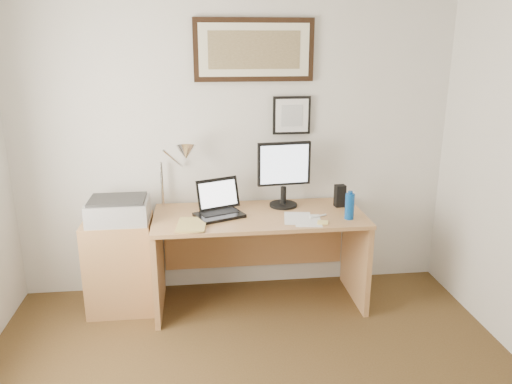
{
  "coord_description": "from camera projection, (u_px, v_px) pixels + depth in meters",
  "views": [
    {
      "loc": [
        -0.29,
        -1.93,
        2.01
      ],
      "look_at": [
        0.1,
        1.43,
        0.99
      ],
      "focal_mm": 35.0,
      "sensor_mm": 36.0,
      "label": 1
    }
  ],
  "objects": [
    {
      "name": "picture_large",
      "position": [
        254.0,
        50.0,
        3.77
      ],
      "size": [
        0.92,
        0.04,
        0.47
      ],
      "color": "black",
      "rests_on": "wall_back"
    },
    {
      "name": "laptop",
      "position": [
        219.0,
        207.0,
        3.77
      ],
      "size": [
        0.41,
        0.41,
        0.26
      ],
      "color": "black",
      "rests_on": "desk"
    },
    {
      "name": "lcd_monitor",
      "position": [
        284.0,
        171.0,
        3.89
      ],
      "size": [
        0.42,
        0.22,
        0.52
      ],
      "color": "black",
      "rests_on": "desk"
    },
    {
      "name": "bottle_cap",
      "position": [
        350.0,
        192.0,
        3.64
      ],
      "size": [
        0.03,
        0.03,
        0.02
      ],
      "primitive_type": "cylinder",
      "color": "#0B4699",
      "rests_on": "water_bottle"
    },
    {
      "name": "speaker",
      "position": [
        340.0,
        196.0,
        3.95
      ],
      "size": [
        0.09,
        0.08,
        0.18
      ],
      "primitive_type": "cube",
      "rotation": [
        0.0,
        0.0,
        0.11
      ],
      "color": "black",
      "rests_on": "desk"
    },
    {
      "name": "paper_sheet_a",
      "position": [
        308.0,
        220.0,
        3.66
      ],
      "size": [
        0.23,
        0.3,
        0.0
      ],
      "primitive_type": "cube",
      "rotation": [
        0.0,
        0.0,
        -0.14
      ],
      "color": "white",
      "rests_on": "desk"
    },
    {
      "name": "marker_pen",
      "position": [
        318.0,
        216.0,
        3.73
      ],
      "size": [
        0.14,
        0.06,
        0.02
      ],
      "primitive_type": "cylinder",
      "rotation": [
        0.0,
        1.57,
        0.35
      ],
      "color": "white",
      "rests_on": "desk"
    },
    {
      "name": "desk",
      "position": [
        258.0,
        239.0,
        3.94
      ],
      "size": [
        1.6,
        0.7,
        0.75
      ],
      "color": "#AA7647",
      "rests_on": "floor"
    },
    {
      "name": "side_cabinet",
      "position": [
        121.0,
        265.0,
        3.83
      ],
      "size": [
        0.5,
        0.4,
        0.73
      ],
      "primitive_type": "cube",
      "color": "#AA7647",
      "rests_on": "floor"
    },
    {
      "name": "sticky_pad",
      "position": [
        323.0,
        222.0,
        3.61
      ],
      "size": [
        0.09,
        0.09,
        0.01
      ],
      "primitive_type": "cube",
      "rotation": [
        0.0,
        0.0,
        -0.28
      ],
      "color": "#FFE778",
      "rests_on": "desk"
    },
    {
      "name": "printer",
      "position": [
        118.0,
        210.0,
        3.68
      ],
      "size": [
        0.44,
        0.34,
        0.18
      ],
      "color": "#A7A7A9",
      "rests_on": "side_cabinet"
    },
    {
      "name": "picture_small",
      "position": [
        292.0,
        115.0,
        3.95
      ],
      "size": [
        0.3,
        0.03,
        0.3
      ],
      "color": "black",
      "rests_on": "wall_back"
    },
    {
      "name": "wall_back",
      "position": [
        235.0,
        141.0,
        3.99
      ],
      "size": [
        3.5,
        0.02,
        2.5
      ],
      "primitive_type": "cube",
      "color": "silver",
      "rests_on": "ground"
    },
    {
      "name": "desk_lamp",
      "position": [
        183.0,
        155.0,
        3.78
      ],
      "size": [
        0.29,
        0.27,
        0.53
      ],
      "color": "silver",
      "rests_on": "desk"
    },
    {
      "name": "book",
      "position": [
        177.0,
        225.0,
        3.54
      ],
      "size": [
        0.23,
        0.3,
        0.02
      ],
      "primitive_type": "imported",
      "rotation": [
        0.0,
        0.0,
        -0.1
      ],
      "color": "tan",
      "rests_on": "desk"
    },
    {
      "name": "water_bottle",
      "position": [
        350.0,
        206.0,
        3.67
      ],
      "size": [
        0.07,
        0.07,
        0.19
      ],
      "primitive_type": "cylinder",
      "color": "#0B4699",
      "rests_on": "desk"
    },
    {
      "name": "paper_sheet_b",
      "position": [
        298.0,
        218.0,
        3.7
      ],
      "size": [
        0.24,
        0.31,
        0.0
      ],
      "primitive_type": "cube",
      "rotation": [
        0.0,
        0.0,
        -0.16
      ],
      "color": "white",
      "rests_on": "desk"
    }
  ]
}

